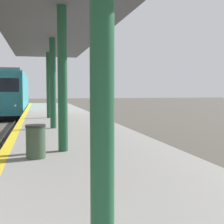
% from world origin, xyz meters
% --- Properties ---
extents(train, '(2.75, 17.14, 4.55)m').
position_xyz_m(train, '(0.00, 33.22, 2.31)').
color(train, black).
rests_on(train, ground).
extents(station_canopy, '(4.09, 21.48, 4.17)m').
position_xyz_m(station_canopy, '(3.22, 9.40, 4.92)').
color(station_canopy, '#1E5133').
rests_on(station_canopy, platform_right).
extents(trash_bin, '(0.50, 0.50, 0.83)m').
position_xyz_m(trash_bin, '(2.48, 5.96, 1.40)').
color(trash_bin, '#384C38').
rests_on(trash_bin, platform_right).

